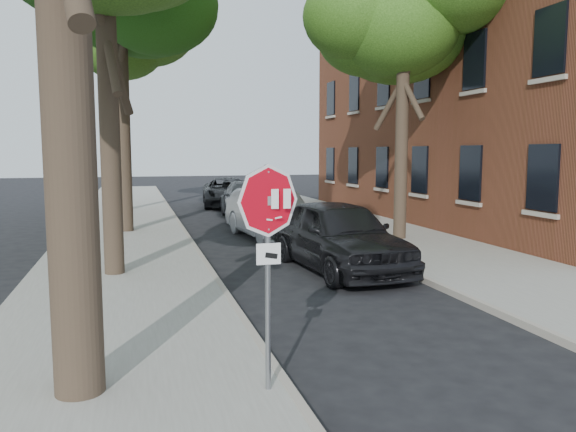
# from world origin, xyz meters

# --- Properties ---
(ground) EXTENTS (120.00, 120.00, 0.00)m
(ground) POSITION_xyz_m (0.00, 0.00, 0.00)
(ground) COLOR black
(ground) RESTS_ON ground
(sidewalk_left) EXTENTS (4.00, 55.00, 0.12)m
(sidewalk_left) POSITION_xyz_m (-2.50, 12.00, 0.06)
(sidewalk_left) COLOR gray
(sidewalk_left) RESTS_ON ground
(sidewalk_right) EXTENTS (4.00, 55.00, 0.12)m
(sidewalk_right) POSITION_xyz_m (6.00, 12.00, 0.06)
(sidewalk_right) COLOR gray
(sidewalk_right) RESTS_ON ground
(curb_left) EXTENTS (0.12, 55.00, 0.13)m
(curb_left) POSITION_xyz_m (-0.45, 12.00, 0.07)
(curb_left) COLOR #9E9384
(curb_left) RESTS_ON ground
(curb_right) EXTENTS (0.12, 55.00, 0.13)m
(curb_right) POSITION_xyz_m (3.95, 12.00, 0.07)
(curb_right) COLOR #9E9384
(curb_right) RESTS_ON ground
(apartment_building) EXTENTS (12.20, 20.20, 15.30)m
(apartment_building) POSITION_xyz_m (14.00, 14.00, 7.65)
(apartment_building) COLOR brown
(apartment_building) RESTS_ON ground
(stop_sign) EXTENTS (0.76, 0.34, 2.61)m
(stop_sign) POSITION_xyz_m (-0.70, -0.03, 1.95)
(stop_sign) COLOR gray
(stop_sign) RESTS_ON sidewalk_left
(tree_far) EXTENTS (5.29, 4.91, 9.33)m
(tree_far) POSITION_xyz_m (-2.72, 21.11, 7.21)
(tree_far) COLOR black
(tree_far) RESTS_ON sidewalk_left
(tree_right) EXTENTS (5.29, 4.91, 9.33)m
(tree_right) POSITION_xyz_m (5.98, 10.11, 7.21)
(tree_right) COLOR black
(tree_right) RESTS_ON sidewalk_right
(car_a) EXTENTS (2.41, 5.18, 1.72)m
(car_a) POSITION_xyz_m (2.60, 6.45, 0.86)
(car_a) COLOR black
(car_a) RESTS_ON ground
(car_b) EXTENTS (2.24, 5.10, 1.63)m
(car_b) POSITION_xyz_m (2.18, 11.74, 0.81)
(car_b) COLOR #B0B2B8
(car_b) RESTS_ON ground
(car_c) EXTENTS (2.63, 5.58, 1.57)m
(car_c) POSITION_xyz_m (2.60, 17.22, 0.79)
(car_c) COLOR #545559
(car_c) RESTS_ON ground
(car_d) EXTENTS (3.00, 5.55, 1.48)m
(car_d) POSITION_xyz_m (2.60, 22.89, 0.74)
(car_d) COLOR black
(car_d) RESTS_ON ground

